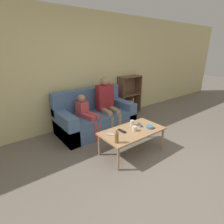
{
  "coord_description": "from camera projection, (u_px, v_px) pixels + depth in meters",
  "views": [
    {
      "loc": [
        -1.9,
        -1.2,
        1.8
      ],
      "look_at": [
        0.07,
        1.37,
        0.61
      ],
      "focal_mm": 28.0,
      "sensor_mm": 36.0,
      "label": 1
    }
  ],
  "objects": [
    {
      "name": "ground_plane",
      "position": [
        164.0,
        177.0,
        2.6
      ],
      "size": [
        22.0,
        22.0,
        0.0
      ],
      "primitive_type": "plane",
      "color": "#70665B"
    },
    {
      "name": "wall_back",
      "position": [
        79.0,
        71.0,
        4.02
      ],
      "size": [
        12.0,
        0.06,
        2.6
      ],
      "color": "beige",
      "rests_on": "ground_plane"
    },
    {
      "name": "couch",
      "position": [
        95.0,
        117.0,
        4.02
      ],
      "size": [
        1.72,
        0.88,
        0.93
      ],
      "color": "#4C6B93",
      "rests_on": "ground_plane"
    },
    {
      "name": "bookshelf",
      "position": [
        128.0,
        99.0,
        5.01
      ],
      "size": [
        0.69,
        0.28,
        1.08
      ],
      "color": "brown",
      "rests_on": "ground_plane"
    },
    {
      "name": "coffee_table",
      "position": [
        132.0,
        132.0,
        3.11
      ],
      "size": [
        1.16,
        0.61,
        0.43
      ],
      "color": "#A87F56",
      "rests_on": "ground_plane"
    },
    {
      "name": "person_adult",
      "position": [
        106.0,
        100.0,
        3.97
      ],
      "size": [
        0.4,
        0.64,
        1.21
      ],
      "rotation": [
        0.0,
        0.0,
        -0.1
      ],
      "color": "#9E8966",
      "rests_on": "ground_plane"
    },
    {
      "name": "person_child",
      "position": [
        87.0,
        113.0,
        3.67
      ],
      "size": [
        0.32,
        0.64,
        0.89
      ],
      "rotation": [
        0.0,
        0.0,
        0.19
      ],
      "color": "#C6474C",
      "rests_on": "ground_plane"
    },
    {
      "name": "cup_near",
      "position": [
        134.0,
        129.0,
        3.07
      ],
      "size": [
        0.08,
        0.08,
        0.09
      ],
      "color": "silver",
      "rests_on": "coffee_table"
    },
    {
      "name": "cup_far",
      "position": [
        132.0,
        123.0,
        3.29
      ],
      "size": [
        0.08,
        0.08,
        0.1
      ],
      "color": "silver",
      "rests_on": "coffee_table"
    },
    {
      "name": "tv_remote_0",
      "position": [
        112.0,
        135.0,
        2.92
      ],
      "size": [
        0.15,
        0.16,
        0.02
      ],
      "rotation": [
        0.0,
        0.0,
        0.72
      ],
      "color": "#B7B7BC",
      "rests_on": "coffee_table"
    },
    {
      "name": "tv_remote_1",
      "position": [
        140.0,
        125.0,
        3.29
      ],
      "size": [
        0.12,
        0.17,
        0.02
      ],
      "rotation": [
        0.0,
        0.0,
        -0.45
      ],
      "color": "#47474C",
      "rests_on": "coffee_table"
    },
    {
      "name": "tv_remote_2",
      "position": [
        122.0,
        131.0,
        3.05
      ],
      "size": [
        0.06,
        0.17,
        0.02
      ],
      "rotation": [
        0.0,
        0.0,
        0.07
      ],
      "color": "black",
      "rests_on": "coffee_table"
    },
    {
      "name": "snack_bowl",
      "position": [
        150.0,
        127.0,
        3.18
      ],
      "size": [
        0.14,
        0.14,
        0.05
      ],
      "color": "teal",
      "rests_on": "coffee_table"
    },
    {
      "name": "bottle",
      "position": [
        117.0,
        137.0,
        2.66
      ],
      "size": [
        0.06,
        0.06,
        0.21
      ],
      "color": "olive",
      "rests_on": "coffee_table"
    }
  ]
}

